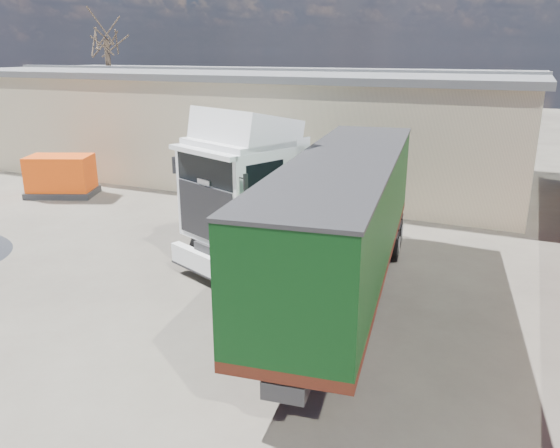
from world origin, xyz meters
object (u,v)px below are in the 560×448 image
at_px(tractor_unit, 264,199).
at_px(panel_van, 244,189).
at_px(orange_skip, 61,178).
at_px(box_trailer, 345,214).
at_px(bare_tree, 105,25).

distance_m(tractor_unit, panel_van, 5.88).
relative_size(tractor_unit, orange_skip, 2.22).
height_order(box_trailer, panel_van, box_trailer).
distance_m(box_trailer, orange_skip, 15.83).
bearing_deg(panel_van, box_trailer, -26.92).
xyz_separation_m(panel_van, orange_skip, (-8.71, -1.10, -0.12)).
bearing_deg(tractor_unit, box_trailer, -3.72).
bearing_deg(orange_skip, tractor_unit, -40.39).
relative_size(tractor_unit, panel_van, 1.62).
relative_size(bare_tree, box_trailer, 0.82).
bearing_deg(bare_tree, tractor_unit, -39.71).
relative_size(bare_tree, orange_skip, 2.84).
relative_size(tractor_unit, box_trailer, 0.64).
height_order(box_trailer, orange_skip, box_trailer).
distance_m(box_trailer, panel_van, 8.88).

